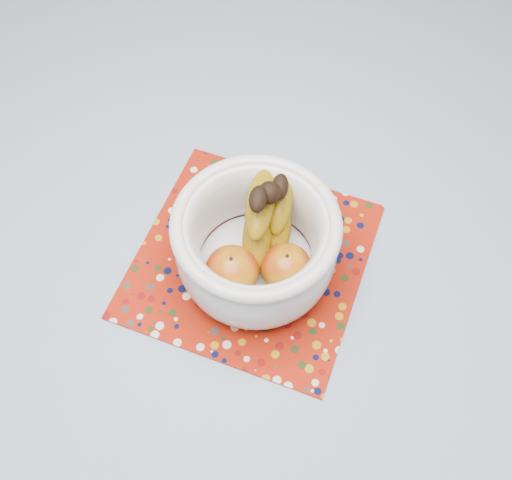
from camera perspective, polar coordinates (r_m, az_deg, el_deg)
table at (r=1.05m, az=-3.78°, el=-3.52°), size 1.20×1.20×0.75m
tablecloth at (r=0.98m, az=-4.05°, el=-1.35°), size 1.32×1.32×0.01m
placemat at (r=0.96m, az=-0.50°, el=-1.87°), size 0.45×0.45×0.00m
fruit_bowl at (r=0.88m, az=0.31°, el=-0.07°), size 0.24×0.24×0.19m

